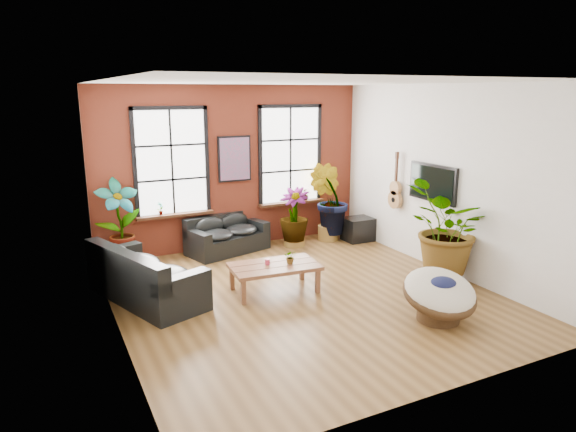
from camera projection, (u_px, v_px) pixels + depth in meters
name	position (u px, v px, depth m)	size (l,w,h in m)	color
room	(300.00, 192.00, 8.39)	(6.04, 6.54, 3.54)	brown
sofa_back	(226.00, 235.00, 10.99)	(1.86, 1.25, 0.78)	black
sofa_left	(143.00, 277.00, 8.39)	(1.67, 2.47, 0.90)	black
coffee_table	(274.00, 268.00, 8.76)	(1.56, 0.97, 0.58)	brown
papasan_chair	(440.00, 294.00, 7.63)	(1.29, 1.30, 0.82)	#402A16
poster	(235.00, 159.00, 10.99)	(0.74, 0.06, 0.98)	black
tv_wall_unit	(421.00, 186.00, 10.10)	(0.13, 1.86, 1.20)	black
media_box	(358.00, 229.00, 11.82)	(0.64, 0.54, 0.54)	black
pot_back_left	(124.00, 257.00, 10.06)	(0.73, 0.73, 0.40)	olive
pot_back_right	(328.00, 233.00, 11.89)	(0.52, 0.52, 0.34)	olive
pot_right_wall	(444.00, 272.00, 9.19)	(0.64, 0.64, 0.40)	olive
pot_mid	(294.00, 238.00, 11.43)	(0.61, 0.61, 0.34)	olive
floor_plant_back_left	(119.00, 219.00, 9.91)	(0.84, 0.57, 1.60)	#155019
floor_plant_back_right	(329.00, 199.00, 11.72)	(0.88, 0.71, 1.60)	#155019
floor_plant_right_wall	(448.00, 229.00, 9.02)	(1.51, 1.31, 1.68)	#155019
floor_plant_mid	(294.00, 214.00, 11.27)	(0.65, 0.65, 1.17)	#155019
table_plant	(291.00, 257.00, 8.78)	(0.22, 0.19, 0.24)	#155019
sill_plant_left	(160.00, 208.00, 10.45)	(0.14, 0.10, 0.27)	#155019
sill_plant_right	(305.00, 194.00, 11.89)	(0.15, 0.15, 0.27)	#155019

